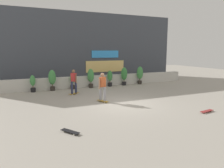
{
  "coord_description": "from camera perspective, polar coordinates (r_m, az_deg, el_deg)",
  "views": [
    {
      "loc": [
        -5.01,
        -10.01,
        2.95
      ],
      "look_at": [
        0.0,
        1.5,
        0.9
      ],
      "focal_mm": 32.94,
      "sensor_mm": 36.0,
      "label": 1
    }
  ],
  "objects": [
    {
      "name": "potted_plant_5",
      "position": [
        17.57,
        3.39,
        2.56
      ],
      "size": [
        0.53,
        0.53,
        1.54
      ],
      "color": "black",
      "rests_on": "ground"
    },
    {
      "name": "skater_by_wall_left",
      "position": [
        14.07,
        -10.58,
        0.91
      ],
      "size": [
        0.79,
        0.57,
        1.7
      ],
      "color": "#BF8C26",
      "rests_on": "ground"
    },
    {
      "name": "potted_plant_2",
      "position": [
        16.1,
        -10.89,
        0.91
      ],
      "size": [
        0.38,
        0.38,
        1.22
      ],
      "color": "#2D2823",
      "rests_on": "ground"
    },
    {
      "name": "ground_plane",
      "position": [
        11.57,
        2.98,
        -5.5
      ],
      "size": [
        48.0,
        48.0,
        0.0
      ],
      "primitive_type": "plane",
      "color": "#A8A093"
    },
    {
      "name": "potted_plant_6",
      "position": [
        18.32,
        7.75,
        2.82
      ],
      "size": [
        0.54,
        0.54,
        1.56
      ],
      "color": "#2D2823",
      "rests_on": "ground"
    },
    {
      "name": "planter_wall",
      "position": [
        16.96,
        -6.08,
        0.75
      ],
      "size": [
        18.0,
        0.4,
        0.9
      ],
      "primitive_type": "cube",
      "color": "beige",
      "rests_on": "ground"
    },
    {
      "name": "potted_plant_4",
      "position": [
        17.04,
        -0.59,
        1.82
      ],
      "size": [
        0.42,
        0.42,
        1.32
      ],
      "color": "black",
      "rests_on": "ground"
    },
    {
      "name": "potted_plant_3",
      "position": [
        16.45,
        -5.91,
        2.03
      ],
      "size": [
        0.52,
        0.52,
        1.52
      ],
      "color": "#2D2823",
      "rests_on": "ground"
    },
    {
      "name": "skater_by_wall_right",
      "position": [
        11.77,
        -2.66,
        -0.56
      ],
      "size": [
        0.52,
        0.82,
        1.7
      ],
      "color": "#BF8C26",
      "rests_on": "ground"
    },
    {
      "name": "building_backdrop",
      "position": [
        20.63,
        -9.6,
        9.98
      ],
      "size": [
        20.0,
        2.08,
        6.5
      ],
      "color": "#424751",
      "rests_on": "ground"
    },
    {
      "name": "skateboard_aside",
      "position": [
        7.76,
        -11.55,
        -12.78
      ],
      "size": [
        0.61,
        0.78,
        0.08
      ],
      "color": "black",
      "rests_on": "ground"
    },
    {
      "name": "potted_plant_0",
      "position": [
        15.74,
        -21.14,
        0.25
      ],
      "size": [
        0.37,
        0.37,
        1.22
      ],
      "color": "black",
      "rests_on": "ground"
    },
    {
      "name": "skateboard_near_camera",
      "position": [
        11.01,
        24.85,
        -6.82
      ],
      "size": [
        0.82,
        0.32,
        0.08
      ],
      "color": "maroon",
      "rests_on": "ground"
    },
    {
      "name": "potted_plant_1",
      "position": [
        15.81,
        -16.27,
        1.46
      ],
      "size": [
        0.53,
        0.53,
        1.54
      ],
      "color": "#2D2823",
      "rests_on": "ground"
    }
  ]
}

